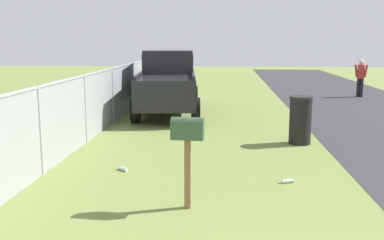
# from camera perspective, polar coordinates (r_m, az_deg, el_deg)

# --- Properties ---
(mailbox) EXTENTS (0.24, 0.48, 1.35)m
(mailbox) POSITION_cam_1_polar(r_m,az_deg,el_deg) (6.47, -0.57, -2.07)
(mailbox) COLOR brown
(mailbox) RESTS_ON ground
(pickup_truck) EXTENTS (5.47, 2.39, 2.09)m
(pickup_truck) POSITION_cam_1_polar(r_m,az_deg,el_deg) (15.29, -3.02, 5.05)
(pickup_truck) COLOR black
(pickup_truck) RESTS_ON ground
(trash_bin) EXTENTS (0.54, 0.54, 1.14)m
(trash_bin) POSITION_cam_1_polar(r_m,az_deg,el_deg) (10.97, 13.54, -0.01)
(trash_bin) COLOR black
(trash_bin) RESTS_ON ground
(pedestrian) EXTENTS (0.30, 0.53, 1.61)m
(pedestrian) POSITION_cam_1_polar(r_m,az_deg,el_deg) (20.88, 20.55, 5.29)
(pedestrian) COLOR black
(pedestrian) RESTS_ON ground
(fence_section) EXTENTS (16.07, 0.07, 1.64)m
(fence_section) POSITION_cam_1_polar(r_m,az_deg,el_deg) (11.04, -13.37, 1.74)
(fence_section) COLOR #9EA3A8
(fence_section) RESTS_ON ground
(litter_bottle_midfield_a) EXTENTS (0.15, 0.23, 0.07)m
(litter_bottle_midfield_a) POSITION_cam_1_polar(r_m,az_deg,el_deg) (8.04, 11.98, -7.55)
(litter_bottle_midfield_a) COLOR #B2D8BF
(litter_bottle_midfield_a) RESTS_ON ground
(litter_bottle_midfield_b) EXTENTS (0.18, 0.22, 0.07)m
(litter_bottle_midfield_b) POSITION_cam_1_polar(r_m,az_deg,el_deg) (8.68, -8.75, -6.12)
(litter_bottle_midfield_b) COLOR #B2D8BF
(litter_bottle_midfield_b) RESTS_ON ground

